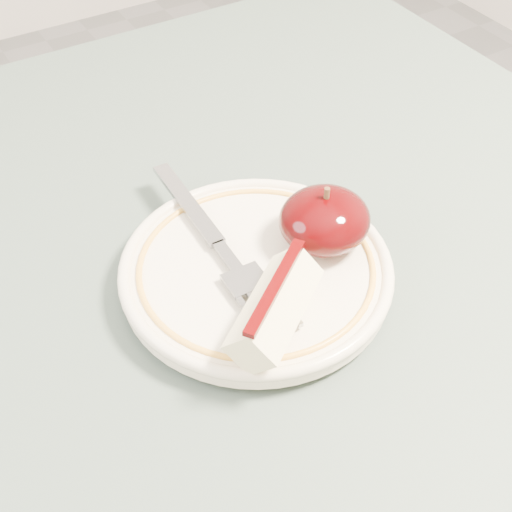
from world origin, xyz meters
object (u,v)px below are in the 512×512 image
plate (256,270)px  apple_half (324,220)px  table (195,474)px  fork (219,245)px

plate → apple_half: (0.05, -0.00, 0.02)m
plate → table: bearing=-144.4°
table → apple_half: size_ratio=13.88×
plate → apple_half: 0.06m
apple_half → fork: size_ratio=0.34×
plate → apple_half: size_ratio=2.91×
table → plate: plate is taller
table → fork: bearing=50.6°
fork → table: bearing=142.5°
table → plate: size_ratio=4.77×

